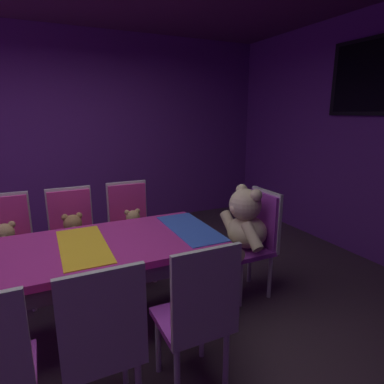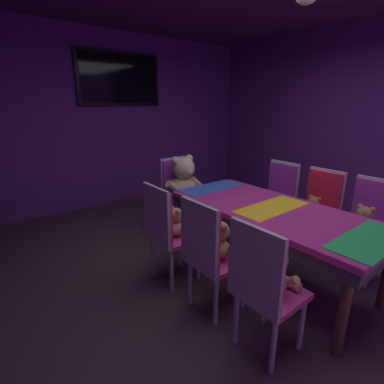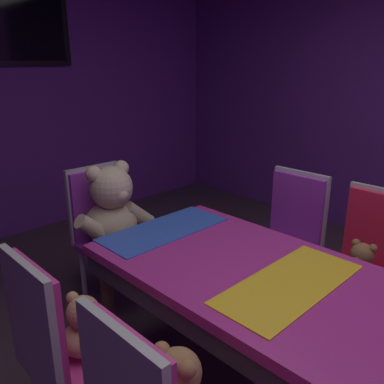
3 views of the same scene
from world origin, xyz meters
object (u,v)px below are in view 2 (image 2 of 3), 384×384
at_px(chair_right_0, 369,218).
at_px(teddy_right_0, 363,222).
at_px(banquet_table, 271,216).
at_px(chair_right_1, 320,204).
at_px(throne_chair, 177,187).
at_px(teddy_right_1, 313,209).
at_px(chair_right_2, 279,193).
at_px(teddy_left_2, 177,223).
at_px(teddy_left_0, 275,272).
at_px(chair_left_1, 206,248).
at_px(chair_left_2, 164,226).
at_px(king_teddy_bear, 184,181).
at_px(chair_left_0, 261,280).
at_px(wall_tv, 120,79).
at_px(teddy_left_1, 220,242).

distance_m(chair_right_0, teddy_right_0, 0.14).
bearing_deg(chair_right_0, banquet_table, -32.11).
xyz_separation_m(chair_right_1, throne_chair, (-0.84, 1.57, 0.00)).
bearing_deg(teddy_right_1, teddy_right_0, 91.00).
bearing_deg(banquet_table, chair_right_2, 31.46).
distance_m(teddy_left_2, chair_right_1, 1.66).
relative_size(teddy_left_0, chair_left_1, 0.35).
bearing_deg(chair_left_2, king_teddy_bear, 44.13).
distance_m(banquet_table, teddy_right_1, 0.71).
height_order(chair_left_0, chair_right_1, same).
distance_m(teddy_right_0, wall_tv, 3.99).
bearing_deg(teddy_right_1, chair_right_0, 106.71).
bearing_deg(wall_tv, chair_left_1, -104.76).
relative_size(chair_left_0, throne_chair, 1.00).
xyz_separation_m(teddy_left_1, wall_tv, (0.67, 3.11, 1.45)).
height_order(teddy_left_0, chair_right_2, chair_right_2).
height_order(teddy_left_0, teddy_left_1, teddy_left_1).
distance_m(chair_left_1, wall_tv, 3.53).
xyz_separation_m(teddy_left_0, chair_right_2, (1.52, 1.06, -0.00)).
bearing_deg(chair_right_1, chair_left_1, -0.68).
distance_m(chair_right_1, throne_chair, 1.78).
distance_m(chair_left_0, teddy_left_0, 0.15).
xyz_separation_m(teddy_left_0, chair_right_1, (1.52, 0.52, -0.00)).
bearing_deg(chair_left_0, teddy_left_0, -0.00).
bearing_deg(wall_tv, king_teddy_bear, -90.00).
relative_size(teddy_left_1, chair_right_2, 0.35).
xyz_separation_m(banquet_table, throne_chair, (0.00, 1.54, -0.05)).
height_order(chair_left_2, king_teddy_bear, king_teddy_bear).
height_order(teddy_left_0, chair_right_1, chair_right_1).
xyz_separation_m(teddy_left_0, chair_left_1, (-0.14, 0.54, -0.00)).
height_order(teddy_right_0, teddy_right_1, teddy_right_0).
bearing_deg(chair_right_1, teddy_left_2, -20.62).
distance_m(chair_right_1, wall_tv, 3.56).
bearing_deg(chair_right_0, chair_right_2, -89.27).
xyz_separation_m(teddy_right_1, throne_chair, (-0.70, 1.57, 0.03)).
distance_m(chair_left_1, king_teddy_bear, 1.61).
relative_size(chair_right_0, teddy_right_1, 3.59).
distance_m(teddy_right_0, chair_right_2, 1.06).
bearing_deg(king_teddy_bear, wall_tv, 180.00).
xyz_separation_m(teddy_left_1, chair_right_0, (1.53, -0.53, -0.00)).
relative_size(banquet_table, teddy_left_2, 6.70).
bearing_deg(teddy_left_0, teddy_right_0, 0.50).
bearing_deg(chair_right_2, wall_tv, -72.00).
relative_size(chair_left_2, teddy_right_1, 3.59).
height_order(chair_right_0, chair_right_2, same).
height_order(chair_left_2, throne_chair, same).
height_order(chair_left_0, wall_tv, wall_tv).
relative_size(chair_right_0, teddy_right_0, 3.20).
relative_size(chair_right_0, chair_right_1, 1.00).
distance_m(teddy_left_0, teddy_left_2, 1.11).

